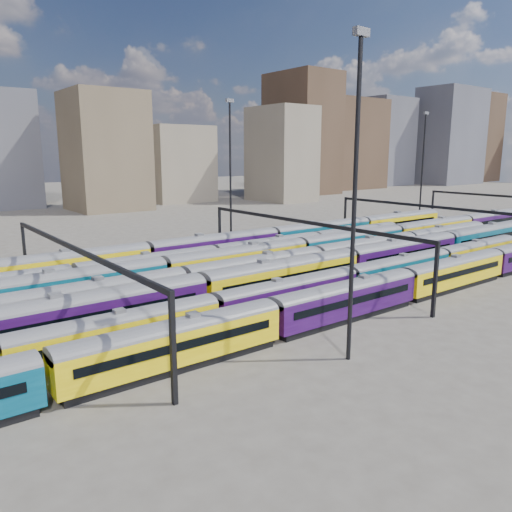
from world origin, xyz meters
TOP-DOWN VIEW (x-y plane):
  - ground at (0.00, 0.00)m, footprint 500.00×500.00m
  - rake_0 at (-7.47, -15.00)m, footprint 116.33×2.84m
  - rake_1 at (-10.42, -10.00)m, footprint 111.28×2.72m
  - rake_2 at (-8.77, -5.00)m, footprint 133.76×3.26m
  - rake_3 at (-8.11, 0.00)m, footprint 123.59×3.01m
  - rake_4 at (14.22, 5.00)m, footprint 132.49×3.23m
  - rake_5 at (-17.17, 10.00)m, footprint 117.49×2.87m
  - rake_6 at (-16.52, 15.00)m, footprint 157.05×3.28m
  - gantry_1 at (-20.00, 0.00)m, footprint 0.35×40.35m
  - gantry_2 at (10.00, 0.00)m, footprint 0.35×40.35m
  - gantry_3 at (40.00, 0.00)m, footprint 0.35×40.35m
  - mast_2 at (-5.00, -22.00)m, footprint 1.40×0.50m
  - mast_3 at (15.00, 24.00)m, footprint 1.40×0.50m
  - mast_5 at (65.00, 20.00)m, footprint 1.40×0.50m
  - skyline at (104.75, 105.73)m, footprint 399.22×60.48m

SIDE VIEW (x-z plane):
  - ground at x=0.00m, z-range 0.00..0.00m
  - rake_1 at x=-10.42m, z-range 0.11..4.67m
  - rake_0 at x=-7.47m, z-range 0.12..4.89m
  - rake_5 at x=-17.17m, z-range 0.12..4.94m
  - rake_3 at x=-8.11m, z-range 0.13..5.20m
  - rake_4 at x=14.22m, z-range 0.14..5.59m
  - rake_2 at x=-8.77m, z-range 0.14..5.64m
  - rake_6 at x=-16.52m, z-range 0.14..5.67m
  - gantry_1 at x=-20.00m, z-range 2.78..10.80m
  - gantry_2 at x=10.00m, z-range 2.78..10.80m
  - gantry_3 at x=40.00m, z-range 2.78..10.80m
  - mast_2 at x=-5.00m, z-range 1.17..26.77m
  - mast_3 at x=15.00m, z-range 1.17..26.77m
  - mast_5 at x=65.00m, z-range 1.17..26.77m
  - skyline at x=104.75m, z-range -4.18..45.85m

